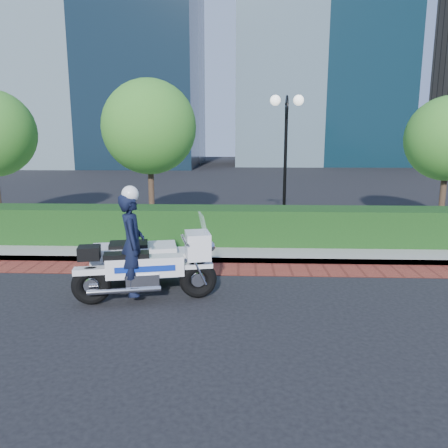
{
  "coord_description": "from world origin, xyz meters",
  "views": [
    {
      "loc": [
        -0.36,
        -8.53,
        3.13
      ],
      "look_at": [
        -0.78,
        2.04,
        1.0
      ],
      "focal_mm": 35.0,
      "sensor_mm": 36.0,
      "label": 1
    }
  ],
  "objects_px": {
    "lamppost": "(286,142)",
    "police_motorcycle": "(139,257)",
    "tree_c": "(448,139)",
    "tree_b": "(149,127)"
  },
  "relations": [
    {
      "from": "tree_b",
      "to": "tree_c",
      "type": "bearing_deg",
      "value": -0.0
    },
    {
      "from": "tree_c",
      "to": "police_motorcycle",
      "type": "xyz_separation_m",
      "value": [
        -8.88,
        -6.74,
        -2.28
      ]
    },
    {
      "from": "tree_c",
      "to": "lamppost",
      "type": "bearing_deg",
      "value": -166.7
    },
    {
      "from": "police_motorcycle",
      "to": "tree_c",
      "type": "bearing_deg",
      "value": 24.98
    },
    {
      "from": "lamppost",
      "to": "tree_c",
      "type": "bearing_deg",
      "value": 13.3
    },
    {
      "from": "lamppost",
      "to": "police_motorcycle",
      "type": "bearing_deg",
      "value": -121.83
    },
    {
      "from": "tree_c",
      "to": "police_motorcycle",
      "type": "distance_m",
      "value": 11.38
    },
    {
      "from": "tree_c",
      "to": "police_motorcycle",
      "type": "height_order",
      "value": "tree_c"
    },
    {
      "from": "police_motorcycle",
      "to": "tree_b",
      "type": "bearing_deg",
      "value": 87.21
    },
    {
      "from": "tree_b",
      "to": "police_motorcycle",
      "type": "xyz_separation_m",
      "value": [
        1.12,
        -6.74,
        -2.67
      ]
    }
  ]
}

